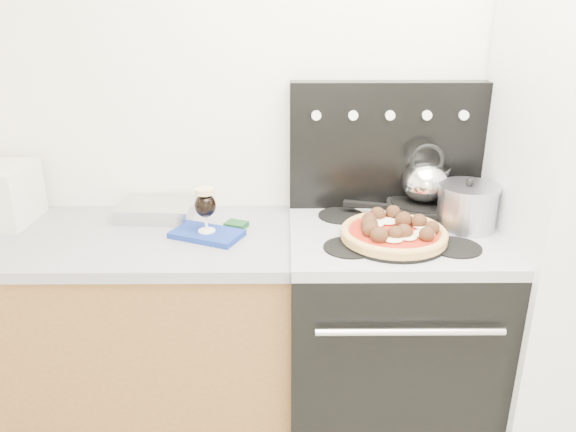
{
  "coord_description": "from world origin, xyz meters",
  "views": [
    {
      "loc": [
        -0.32,
        -0.71,
        1.72
      ],
      "look_at": [
        -0.31,
        1.05,
        1.03
      ],
      "focal_mm": 35.0,
      "sensor_mm": 36.0,
      "label": 1
    }
  ],
  "objects_px": {
    "tea_kettle": "(425,178)",
    "pizza_pan": "(393,240)",
    "beer_glass": "(206,210)",
    "stock_pot": "(467,208)",
    "oven_mitt": "(207,234)",
    "stove_body": "(386,342)",
    "pizza": "(394,231)",
    "skillet": "(423,208)",
    "base_cabinet": "(109,342)"
  },
  "relations": [
    {
      "from": "base_cabinet",
      "to": "pizza",
      "type": "xyz_separation_m",
      "value": [
        1.08,
        -0.12,
        0.53
      ]
    },
    {
      "from": "oven_mitt",
      "to": "stock_pot",
      "type": "distance_m",
      "value": 0.96
    },
    {
      "from": "stock_pot",
      "to": "oven_mitt",
      "type": "bearing_deg",
      "value": -177.81
    },
    {
      "from": "stock_pot",
      "to": "base_cabinet",
      "type": "bearing_deg",
      "value": -179.6
    },
    {
      "from": "base_cabinet",
      "to": "tea_kettle",
      "type": "distance_m",
      "value": 1.41
    },
    {
      "from": "skillet",
      "to": "beer_glass",
      "type": "bearing_deg",
      "value": -168.42
    },
    {
      "from": "pizza",
      "to": "stove_body",
      "type": "bearing_deg",
      "value": 77.37
    },
    {
      "from": "base_cabinet",
      "to": "stock_pot",
      "type": "relative_size",
      "value": 6.84
    },
    {
      "from": "stove_body",
      "to": "tea_kettle",
      "type": "bearing_deg",
      "value": 49.95
    },
    {
      "from": "beer_glass",
      "to": "pizza",
      "type": "distance_m",
      "value": 0.67
    },
    {
      "from": "base_cabinet",
      "to": "oven_mitt",
      "type": "height_order",
      "value": "oven_mitt"
    },
    {
      "from": "pizza_pan",
      "to": "skillet",
      "type": "height_order",
      "value": "skillet"
    },
    {
      "from": "stove_body",
      "to": "oven_mitt",
      "type": "xyz_separation_m",
      "value": [
        -0.69,
        -0.0,
        0.47
      ]
    },
    {
      "from": "beer_glass",
      "to": "stock_pot",
      "type": "relative_size",
      "value": 0.79
    },
    {
      "from": "pizza_pan",
      "to": "tea_kettle",
      "type": "distance_m",
      "value": 0.34
    },
    {
      "from": "pizza_pan",
      "to": "pizza",
      "type": "distance_m",
      "value": 0.03
    },
    {
      "from": "pizza",
      "to": "skillet",
      "type": "height_order",
      "value": "pizza"
    },
    {
      "from": "base_cabinet",
      "to": "pizza",
      "type": "relative_size",
      "value": 3.94
    },
    {
      "from": "stove_body",
      "to": "pizza",
      "type": "bearing_deg",
      "value": -102.63
    },
    {
      "from": "oven_mitt",
      "to": "skillet",
      "type": "height_order",
      "value": "skillet"
    },
    {
      "from": "pizza",
      "to": "stock_pot",
      "type": "relative_size",
      "value": 1.73
    },
    {
      "from": "pizza_pan",
      "to": "stock_pot",
      "type": "relative_size",
      "value": 1.75
    },
    {
      "from": "oven_mitt",
      "to": "beer_glass",
      "type": "height_order",
      "value": "beer_glass"
    },
    {
      "from": "pizza_pan",
      "to": "pizza",
      "type": "bearing_deg",
      "value": 0.0
    },
    {
      "from": "stove_body",
      "to": "stock_pot",
      "type": "height_order",
      "value": "stock_pot"
    },
    {
      "from": "oven_mitt",
      "to": "pizza",
      "type": "relative_size",
      "value": 0.68
    },
    {
      "from": "beer_glass",
      "to": "pizza",
      "type": "xyz_separation_m",
      "value": [
        0.66,
        -0.09,
        -0.05
      ]
    },
    {
      "from": "oven_mitt",
      "to": "tea_kettle",
      "type": "bearing_deg",
      "value": 11.58
    },
    {
      "from": "tea_kettle",
      "to": "oven_mitt",
      "type": "bearing_deg",
      "value": 173.73
    },
    {
      "from": "tea_kettle",
      "to": "beer_glass",
      "type": "bearing_deg",
      "value": 173.73
    },
    {
      "from": "tea_kettle",
      "to": "stock_pot",
      "type": "relative_size",
      "value": 0.92
    },
    {
      "from": "base_cabinet",
      "to": "stock_pot",
      "type": "bearing_deg",
      "value": 0.4
    },
    {
      "from": "stove_body",
      "to": "oven_mitt",
      "type": "relative_size",
      "value": 3.51
    },
    {
      "from": "beer_glass",
      "to": "tea_kettle",
      "type": "xyz_separation_m",
      "value": [
        0.83,
        0.17,
        0.06
      ]
    },
    {
      "from": "stove_body",
      "to": "tea_kettle",
      "type": "height_order",
      "value": "tea_kettle"
    },
    {
      "from": "stock_pot",
      "to": "skillet",
      "type": "bearing_deg",
      "value": 133.79
    },
    {
      "from": "skillet",
      "to": "oven_mitt",
      "type": "bearing_deg",
      "value": -168.42
    },
    {
      "from": "oven_mitt",
      "to": "stove_body",
      "type": "bearing_deg",
      "value": 0.16
    },
    {
      "from": "oven_mitt",
      "to": "pizza_pan",
      "type": "bearing_deg",
      "value": -7.68
    },
    {
      "from": "stove_body",
      "to": "beer_glass",
      "type": "height_order",
      "value": "beer_glass"
    },
    {
      "from": "stove_body",
      "to": "pizza_pan",
      "type": "xyz_separation_m",
      "value": [
        -0.02,
        -0.09,
        0.49
      ]
    },
    {
      "from": "stove_body",
      "to": "beer_glass",
      "type": "relative_size",
      "value": 5.23
    },
    {
      "from": "stove_body",
      "to": "pizza_pan",
      "type": "distance_m",
      "value": 0.49
    },
    {
      "from": "oven_mitt",
      "to": "beer_glass",
      "type": "xyz_separation_m",
      "value": [
        0.0,
        0.0,
        0.09
      ]
    },
    {
      "from": "stove_body",
      "to": "pizza",
      "type": "xyz_separation_m",
      "value": [
        -0.02,
        -0.09,
        0.52
      ]
    },
    {
      "from": "beer_glass",
      "to": "stove_body",
      "type": "bearing_deg",
      "value": 0.16
    },
    {
      "from": "tea_kettle",
      "to": "pizza_pan",
      "type": "bearing_deg",
      "value": -139.76
    },
    {
      "from": "oven_mitt",
      "to": "pizza",
      "type": "xyz_separation_m",
      "value": [
        0.66,
        -0.09,
        0.05
      ]
    },
    {
      "from": "stock_pot",
      "to": "tea_kettle",
      "type": "bearing_deg",
      "value": 133.79
    },
    {
      "from": "skillet",
      "to": "tea_kettle",
      "type": "bearing_deg",
      "value": 0.0
    }
  ]
}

